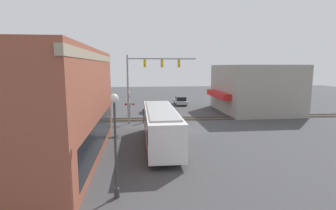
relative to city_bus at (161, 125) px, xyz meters
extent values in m
plane|color=#424244|center=(4.94, -2.80, -1.75)|extent=(120.00, 120.00, 0.00)
cube|color=brown|center=(-2.40, 9.30, 2.20)|extent=(16.80, 9.20, 7.89)
cube|color=gray|center=(-2.40, 4.85, 5.60)|extent=(17.00, 0.36, 0.50)
cube|color=black|center=(-2.40, 4.75, -0.05)|extent=(14.11, 0.12, 2.20)
cube|color=gray|center=(15.49, -15.24, 1.69)|extent=(12.04, 9.88, 6.88)
cube|color=red|center=(15.49, -9.75, 0.85)|extent=(8.43, 1.20, 0.80)
cube|color=white|center=(0.01, 0.00, -0.01)|extent=(11.63, 2.55, 2.61)
cube|color=black|center=(0.01, 0.00, 0.38)|extent=(11.39, 2.59, 1.10)
cube|color=#B21E1E|center=(0.01, 0.00, -1.15)|extent=(11.39, 2.58, 0.24)
cube|color=#A5A8AA|center=(0.01, 0.00, 1.35)|extent=(9.88, 2.17, 0.12)
cylinder|color=black|center=(3.62, 0.00, -1.25)|extent=(1.00, 2.57, 1.00)
cylinder|color=black|center=(-4.00, 0.00, -1.25)|extent=(1.00, 2.57, 1.00)
cylinder|color=gray|center=(8.80, 3.06, 2.23)|extent=(0.20, 0.20, 7.95)
cylinder|color=gray|center=(8.80, -0.89, 5.80)|extent=(0.16, 7.90, 0.16)
cube|color=gold|center=(8.80, 1.09, 5.25)|extent=(0.30, 0.27, 0.90)
sphere|color=yellow|center=(8.64, 1.09, 5.25)|extent=(0.20, 0.20, 0.20)
cube|color=gold|center=(8.80, -0.89, 5.25)|extent=(0.30, 0.27, 0.90)
sphere|color=yellow|center=(8.64, -0.89, 5.25)|extent=(0.20, 0.20, 0.20)
cube|color=gold|center=(8.80, -2.87, 5.25)|extent=(0.30, 0.27, 0.90)
sphere|color=yellow|center=(8.64, -2.87, 5.25)|extent=(0.20, 0.20, 0.20)
cylinder|color=gray|center=(8.99, 2.91, 0.05)|extent=(0.14, 0.14, 3.60)
cube|color=white|center=(8.99, 2.91, 1.35)|extent=(1.41, 0.06, 1.41)
cube|color=white|center=(8.99, 2.91, 1.35)|extent=(1.41, 0.06, 1.41)
cylinder|color=#38383A|center=(8.99, 2.91, 0.55)|extent=(0.08, 0.90, 0.08)
sphere|color=red|center=(8.94, 2.46, 0.55)|extent=(0.28, 0.28, 0.28)
sphere|color=red|center=(8.94, 3.36, 0.55)|extent=(0.28, 0.28, 0.28)
cylinder|color=#38383A|center=(-8.77, 2.99, -1.50)|extent=(0.28, 0.28, 0.50)
cylinder|color=#38383A|center=(-8.77, 2.99, 0.72)|extent=(0.12, 0.12, 4.92)
sphere|color=white|center=(-8.77, 2.99, 3.40)|extent=(0.44, 0.44, 0.44)
cube|color=#332D28|center=(10.94, -2.80, -1.73)|extent=(2.60, 60.00, 0.03)
cube|color=#6B6056|center=(10.23, -2.80, -1.67)|extent=(0.07, 60.00, 0.15)
cube|color=#6B6056|center=(11.66, -2.80, -1.67)|extent=(0.07, 60.00, 0.15)
cube|color=silver|center=(16.75, 0.00, -1.23)|extent=(4.29, 1.80, 0.53)
cube|color=black|center=(16.53, 0.00, -0.64)|extent=(2.36, 1.62, 0.64)
cylinder|color=black|center=(18.08, 0.00, -1.43)|extent=(0.64, 1.82, 0.64)
cylinder|color=black|center=(15.42, 0.00, -1.43)|extent=(0.64, 1.82, 0.64)
cube|color=#B7B7BC|center=(23.43, -5.40, -1.21)|extent=(4.58, 1.80, 0.55)
cube|color=black|center=(23.20, -5.40, -0.60)|extent=(2.52, 1.62, 0.66)
cylinder|color=black|center=(24.85, -5.40, -1.43)|extent=(0.64, 1.82, 0.64)
cylinder|color=black|center=(22.01, -5.40, -1.43)|extent=(0.64, 1.82, 0.64)
cylinder|color=#2D3351|center=(1.51, -1.71, -1.36)|extent=(0.28, 0.28, 0.78)
cylinder|color=maroon|center=(1.51, -1.71, -0.64)|extent=(0.34, 0.34, 0.65)
sphere|color=tan|center=(1.51, -1.71, -0.21)|extent=(0.21, 0.21, 0.21)
cylinder|color=#473828|center=(9.20, 1.20, -1.31)|extent=(0.28, 0.28, 0.88)
cylinder|color=#262D4C|center=(9.20, 1.20, -0.50)|extent=(0.34, 0.34, 0.74)
sphere|color=tan|center=(9.20, 1.20, -0.01)|extent=(0.24, 0.24, 0.24)
camera|label=1|loc=(-21.63, 1.77, 4.94)|focal=28.00mm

